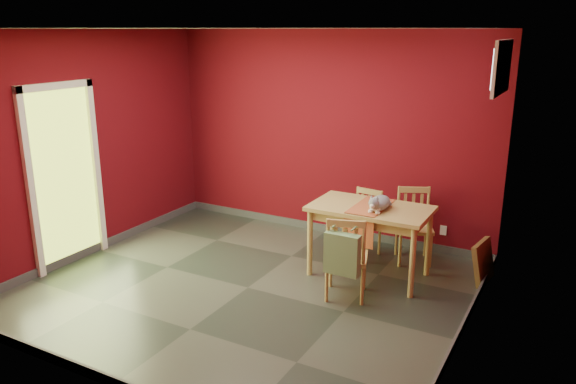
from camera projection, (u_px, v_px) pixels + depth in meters
The scene contains 13 objects.
ground at pixel (248, 288), 6.07m from camera, with size 4.50×4.50×0.00m, color #2D342D.
room_shell at pixel (248, 283), 6.06m from camera, with size 4.50×4.50×4.50m.
doorway at pixel (64, 171), 6.45m from camera, with size 0.06×1.01×2.13m.
window at pixel (502, 67), 5.23m from camera, with size 0.05×0.90×0.50m.
outlet_plate at pixel (443, 230), 6.93m from camera, with size 0.08×0.01×0.12m, color silver.
dining_table at pixel (370, 215), 6.20m from camera, with size 1.31×0.76×0.81m.
table_runner at pixel (367, 214), 6.09m from camera, with size 0.34×0.71×0.36m.
chair_far_left at pixel (363, 223), 6.86m from camera, with size 0.43×0.43×0.82m.
chair_far_right at pixel (414, 224), 6.69m from camera, with size 0.55×0.55×0.88m.
chair_near at pixel (346, 256), 5.73m from camera, with size 0.53×0.53×0.90m.
tote_bag at pixel (342, 254), 5.51m from camera, with size 0.36×0.20×0.49m.
cat at pixel (380, 200), 6.04m from camera, with size 0.22×0.43×0.21m, color slate, non-canonical shape.
picture_frame at pixel (483, 262), 6.17m from camera, with size 0.22×0.48×0.46m.
Camera 1 is at (3.04, -4.65, 2.70)m, focal length 35.00 mm.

